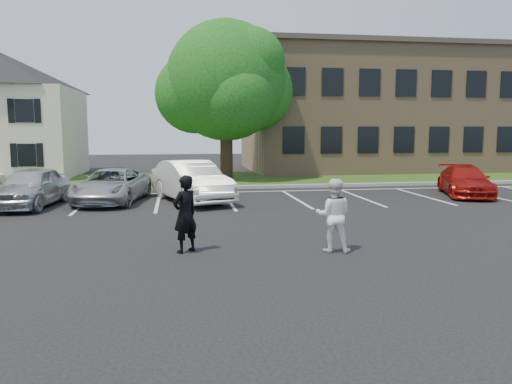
{
  "coord_description": "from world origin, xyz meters",
  "views": [
    {
      "loc": [
        -2.04,
        -11.78,
        2.92
      ],
      "look_at": [
        0.0,
        1.0,
        1.25
      ],
      "focal_mm": 35.0,
      "sensor_mm": 36.0,
      "label": 1
    }
  ],
  "objects_px": {
    "man_white_shirt": "(333,215)",
    "car_white_sedan": "(192,181)",
    "office_building": "(404,110)",
    "car_silver_west": "(31,187)",
    "car_red_compact": "(465,181)",
    "car_silver_minivan": "(112,186)",
    "man_black_suit": "(185,214)",
    "tree": "(227,84)"
  },
  "relations": [
    {
      "from": "man_white_shirt",
      "to": "car_white_sedan",
      "type": "relative_size",
      "value": 0.35
    },
    {
      "from": "man_white_shirt",
      "to": "car_white_sedan",
      "type": "distance_m",
      "value": 9.18
    },
    {
      "from": "car_red_compact",
      "to": "office_building",
      "type": "bearing_deg",
      "value": 94.36
    },
    {
      "from": "tree",
      "to": "car_red_compact",
      "type": "relative_size",
      "value": 2.02
    },
    {
      "from": "office_building",
      "to": "car_white_sedan",
      "type": "height_order",
      "value": "office_building"
    },
    {
      "from": "man_white_shirt",
      "to": "office_building",
      "type": "bearing_deg",
      "value": -101.22
    },
    {
      "from": "man_white_shirt",
      "to": "car_white_sedan",
      "type": "height_order",
      "value": "man_white_shirt"
    },
    {
      "from": "man_white_shirt",
      "to": "car_silver_west",
      "type": "relative_size",
      "value": 0.4
    },
    {
      "from": "car_silver_west",
      "to": "car_red_compact",
      "type": "distance_m",
      "value": 17.69
    },
    {
      "from": "man_black_suit",
      "to": "car_silver_west",
      "type": "xyz_separation_m",
      "value": [
        -5.52,
        7.81,
        -0.17
      ]
    },
    {
      "from": "man_white_shirt",
      "to": "car_silver_minivan",
      "type": "distance_m",
      "value": 10.89
    },
    {
      "from": "man_black_suit",
      "to": "car_white_sedan",
      "type": "height_order",
      "value": "man_black_suit"
    },
    {
      "from": "car_silver_west",
      "to": "tree",
      "type": "bearing_deg",
      "value": 53.71
    },
    {
      "from": "man_white_shirt",
      "to": "car_silver_west",
      "type": "xyz_separation_m",
      "value": [
        -8.98,
        8.29,
        -0.13
      ]
    },
    {
      "from": "man_black_suit",
      "to": "car_red_compact",
      "type": "relative_size",
      "value": 0.42
    },
    {
      "from": "car_silver_minivan",
      "to": "man_black_suit",
      "type": "bearing_deg",
      "value": -61.35
    },
    {
      "from": "car_red_compact",
      "to": "car_white_sedan",
      "type": "bearing_deg",
      "value": -160.93
    },
    {
      "from": "office_building",
      "to": "car_silver_minivan",
      "type": "distance_m",
      "value": 23.32
    },
    {
      "from": "office_building",
      "to": "car_silver_minivan",
      "type": "relative_size",
      "value": 4.74
    },
    {
      "from": "office_building",
      "to": "man_black_suit",
      "type": "distance_m",
      "value": 27.44
    },
    {
      "from": "man_black_suit",
      "to": "car_red_compact",
      "type": "xyz_separation_m",
      "value": [
        12.16,
        8.15,
        -0.28
      ]
    },
    {
      "from": "car_red_compact",
      "to": "man_white_shirt",
      "type": "bearing_deg",
      "value": -116.06
    },
    {
      "from": "man_white_shirt",
      "to": "car_silver_minivan",
      "type": "height_order",
      "value": "man_white_shirt"
    },
    {
      "from": "man_white_shirt",
      "to": "car_silver_minivan",
      "type": "bearing_deg",
      "value": -37.98
    },
    {
      "from": "office_building",
      "to": "man_black_suit",
      "type": "height_order",
      "value": "office_building"
    },
    {
      "from": "tree",
      "to": "car_white_sedan",
      "type": "bearing_deg",
      "value": -105.51
    },
    {
      "from": "car_silver_west",
      "to": "car_silver_minivan",
      "type": "bearing_deg",
      "value": 20.99
    },
    {
      "from": "car_silver_minivan",
      "to": "car_red_compact",
      "type": "bearing_deg",
      "value": 9.61
    },
    {
      "from": "car_red_compact",
      "to": "car_silver_minivan",
      "type": "bearing_deg",
      "value": -162.14
    },
    {
      "from": "car_white_sedan",
      "to": "car_red_compact",
      "type": "bearing_deg",
      "value": -20.31
    },
    {
      "from": "tree",
      "to": "car_red_compact",
      "type": "xyz_separation_m",
      "value": [
        9.47,
        -8.29,
        -4.72
      ]
    },
    {
      "from": "office_building",
      "to": "car_silver_west",
      "type": "distance_m",
      "value": 25.98
    },
    {
      "from": "car_silver_minivan",
      "to": "car_red_compact",
      "type": "height_order",
      "value": "car_silver_minivan"
    },
    {
      "from": "tree",
      "to": "car_white_sedan",
      "type": "height_order",
      "value": "tree"
    },
    {
      "from": "office_building",
      "to": "tree",
      "type": "relative_size",
      "value": 2.55
    },
    {
      "from": "car_silver_minivan",
      "to": "car_white_sedan",
      "type": "distance_m",
      "value": 3.13
    },
    {
      "from": "car_silver_west",
      "to": "car_white_sedan",
      "type": "relative_size",
      "value": 0.88
    },
    {
      "from": "car_silver_west",
      "to": "office_building",
      "type": "bearing_deg",
      "value": 41.14
    },
    {
      "from": "man_black_suit",
      "to": "man_white_shirt",
      "type": "distance_m",
      "value": 3.49
    },
    {
      "from": "man_white_shirt",
      "to": "car_silver_west",
      "type": "bearing_deg",
      "value": -25.21
    },
    {
      "from": "car_silver_west",
      "to": "car_silver_minivan",
      "type": "distance_m",
      "value": 2.89
    },
    {
      "from": "car_red_compact",
      "to": "man_black_suit",
      "type": "bearing_deg",
      "value": -127.0
    }
  ]
}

